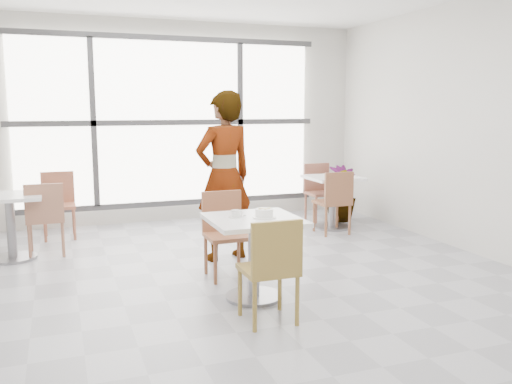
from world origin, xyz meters
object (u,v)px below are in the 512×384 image
object	(u,v)px
oatmeal_bowl	(264,213)
bg_chair_right_far	(319,188)
bg_chair_right_near	(335,198)
bg_table_left	(10,218)
chair_near	(272,264)
bg_chair_left_far	(58,200)
main_table	(254,242)
coffee_cup	(236,214)
person	(224,176)
bg_table_right	(333,195)
plant_right	(341,193)
chair_far	(225,228)
bg_chair_left_near	(45,214)

from	to	relation	value
oatmeal_bowl	bg_chair_right_far	world-z (taller)	bg_chair_right_far
oatmeal_bowl	bg_chair_right_near	world-z (taller)	bg_chair_right_near
bg_table_left	oatmeal_bowl	bearing A→B (deg)	-44.25
chair_near	bg_chair_left_far	bearing A→B (deg)	-67.26
oatmeal_bowl	main_table	bearing A→B (deg)	157.63
coffee_cup	person	world-z (taller)	person
chair_near	bg_table_right	xyz separation A→B (m)	(2.12, 2.96, -0.01)
bg_table_right	bg_chair_left_far	bearing A→B (deg)	167.95
plant_right	bg_chair_right_far	bearing A→B (deg)	154.25
chair_far	plant_right	distance (m)	3.18
main_table	person	xyz separation A→B (m)	(0.13, 1.34, 0.43)
plant_right	coffee_cup	bearing A→B (deg)	-133.68
chair_far	coffee_cup	bearing A→B (deg)	-98.41
bg_chair_left_near	plant_right	distance (m)	4.26
coffee_cup	bg_table_left	size ratio (longest dim) A/B	0.21
chair_near	coffee_cup	distance (m)	0.74
main_table	coffee_cup	distance (m)	0.30
chair_near	bg_chair_left_near	size ratio (longest dim) A/B	1.00
main_table	plant_right	world-z (taller)	plant_right
person	bg_table_right	size ratio (longest dim) A/B	2.55
bg_chair_left_near	bg_chair_left_far	bearing A→B (deg)	-98.82
coffee_cup	bg_chair_right_far	size ratio (longest dim) A/B	0.18
bg_chair_right_far	chair_near	bearing A→B (deg)	-121.97
oatmeal_bowl	plant_right	distance (m)	3.66
coffee_cup	bg_chair_left_far	distance (m)	3.42
main_table	bg_chair_right_far	xyz separation A→B (m)	(2.12, 2.90, -0.02)
bg_table_left	coffee_cup	bearing A→B (deg)	-46.01
bg_chair_left_near	bg_table_right	bearing A→B (deg)	-177.21
chair_near	person	size ratio (longest dim) A/B	0.46
bg_chair_right_near	plant_right	bearing A→B (deg)	-124.08
bg_table_left	bg_chair_right_near	bearing A→B (deg)	-2.65
bg_chair_right_far	bg_chair_right_near	bearing A→B (deg)	-104.04
coffee_cup	bg_chair_right_near	world-z (taller)	bg_chair_right_near
coffee_cup	oatmeal_bowl	bearing A→B (deg)	-23.67
chair_near	bg_table_right	world-z (taller)	chair_near
bg_table_left	chair_near	bearing A→B (deg)	-52.99
chair_near	bg_chair_right_far	world-z (taller)	same
chair_far	person	bearing A→B (deg)	73.39
bg_chair_left_near	bg_chair_left_far	distance (m)	0.99
coffee_cup	bg_chair_right_near	size ratio (longest dim) A/B	0.18
main_table	plant_right	xyz separation A→B (m)	(2.42, 2.75, -0.10)
bg_table_right	bg_table_left	bearing A→B (deg)	-177.54
chair_far	bg_table_right	size ratio (longest dim) A/B	1.16
person	bg_chair_right_far	xyz separation A→B (m)	(1.99, 1.56, -0.45)
oatmeal_bowl	plant_right	xyz separation A→B (m)	(2.33, 2.79, -0.37)
bg_chair_right_near	bg_chair_right_far	world-z (taller)	same
main_table	coffee_cup	xyz separation A→B (m)	(-0.15, 0.07, 0.26)
person	bg_chair_right_far	world-z (taller)	person
oatmeal_bowl	bg_table_right	bearing A→B (deg)	50.36
bg_chair_right_near	bg_chair_right_far	bearing A→B (deg)	-104.04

